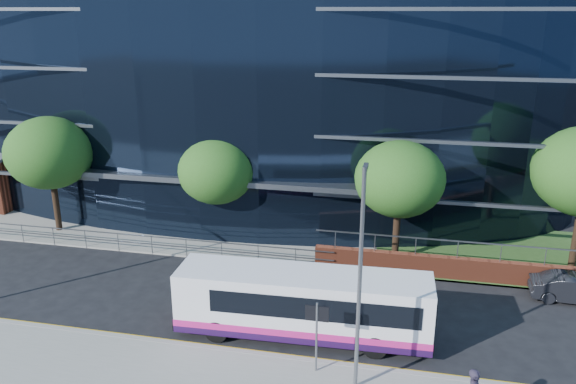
% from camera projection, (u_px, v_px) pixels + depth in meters
% --- Properties ---
extents(ground, '(200.00, 200.00, 0.00)m').
position_uv_depth(ground, '(214.00, 336.00, 23.03)').
color(ground, black).
rests_on(ground, ground).
extents(kerb, '(80.00, 0.25, 0.16)m').
position_uv_depth(kerb, '(206.00, 348.00, 22.07)').
color(kerb, gray).
rests_on(kerb, ground).
extents(yellow_line_outer, '(80.00, 0.08, 0.01)m').
position_uv_depth(yellow_line_outer, '(207.00, 347.00, 22.28)').
color(yellow_line_outer, gold).
rests_on(yellow_line_outer, ground).
extents(yellow_line_inner, '(80.00, 0.08, 0.01)m').
position_uv_depth(yellow_line_inner, '(209.00, 345.00, 22.42)').
color(yellow_line_inner, gold).
rests_on(yellow_line_inner, ground).
extents(far_forecourt, '(50.00, 8.00, 0.10)m').
position_uv_depth(far_forecourt, '(181.00, 227.00, 34.44)').
color(far_forecourt, gray).
rests_on(far_forecourt, ground).
extents(glass_office, '(44.00, 23.10, 16.00)m').
position_uv_depth(glass_office, '(253.00, 79.00, 40.74)').
color(glass_office, black).
rests_on(glass_office, ground).
extents(guard_railings, '(24.00, 0.05, 1.10)m').
position_uv_depth(guard_railings, '(118.00, 238.00, 30.88)').
color(guard_railings, slate).
rests_on(guard_railings, ground).
extents(street_sign, '(0.85, 0.09, 2.80)m').
position_uv_depth(street_sign, '(317.00, 322.00, 19.99)').
color(street_sign, slate).
rests_on(street_sign, pavement_near).
extents(tree_far_a, '(4.95, 4.95, 6.98)m').
position_uv_depth(tree_far_a, '(49.00, 153.00, 32.49)').
color(tree_far_a, black).
rests_on(tree_far_a, ground).
extents(tree_far_b, '(4.29, 4.29, 6.05)m').
position_uv_depth(tree_far_b, '(217.00, 171.00, 31.16)').
color(tree_far_b, black).
rests_on(tree_far_b, ground).
extents(tree_far_c, '(4.62, 4.62, 6.51)m').
position_uv_depth(tree_far_c, '(400.00, 179.00, 28.59)').
color(tree_far_c, black).
rests_on(tree_far_c, ground).
extents(streetlight_east, '(0.15, 0.77, 8.00)m').
position_uv_depth(streetlight_east, '(360.00, 275.00, 18.43)').
color(streetlight_east, slate).
rests_on(streetlight_east, pavement_near).
extents(city_bus, '(10.37, 2.72, 2.78)m').
position_uv_depth(city_bus, '(305.00, 304.00, 22.61)').
color(city_bus, white).
rests_on(city_bus, ground).
extents(parked_car, '(3.87, 1.48, 1.26)m').
position_uv_depth(parked_car, '(574.00, 289.00, 25.60)').
color(parked_car, black).
rests_on(parked_car, ground).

